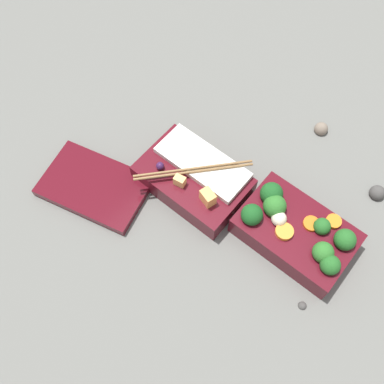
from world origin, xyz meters
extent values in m
plane|color=slate|center=(0.00, 0.00, 0.00)|extent=(3.00, 3.00, 0.00)
cube|color=#510F19|center=(-0.11, -0.02, 0.02)|extent=(0.21, 0.14, 0.05)
sphere|color=#19511E|center=(-0.03, 0.02, 0.06)|extent=(0.04, 0.04, 0.04)
sphere|color=#2D7028|center=(-0.17, 0.00, 0.06)|extent=(0.04, 0.04, 0.04)
sphere|color=#19511E|center=(-0.04, -0.04, 0.06)|extent=(0.04, 0.04, 0.04)
sphere|color=#2D7028|center=(-0.06, -0.02, 0.06)|extent=(0.04, 0.04, 0.04)
sphere|color=#236023|center=(-0.19, 0.01, 0.06)|extent=(0.04, 0.04, 0.04)
sphere|color=#236023|center=(-0.19, -0.04, 0.06)|extent=(0.04, 0.04, 0.04)
sphere|color=#236023|center=(-0.15, -0.04, 0.06)|extent=(0.03, 0.03, 0.03)
cylinder|color=orange|center=(-0.10, 0.01, 0.05)|extent=(0.05, 0.05, 0.01)
cylinder|color=orange|center=(-0.16, -0.07, 0.05)|extent=(0.04, 0.04, 0.01)
cylinder|color=orange|center=(-0.13, -0.04, 0.05)|extent=(0.04, 0.04, 0.01)
sphere|color=beige|center=(-0.08, -0.01, 0.06)|extent=(0.03, 0.03, 0.03)
cube|color=#510F19|center=(0.11, 0.02, 0.02)|extent=(0.21, 0.14, 0.05)
cube|color=white|center=(0.11, -0.01, 0.05)|extent=(0.19, 0.08, 0.01)
cube|color=#F4A356|center=(0.05, 0.05, 0.06)|extent=(0.03, 0.03, 0.03)
cube|color=#EAB266|center=(0.11, 0.05, 0.06)|extent=(0.02, 0.02, 0.02)
sphere|color=#381942|center=(0.16, 0.05, 0.06)|extent=(0.02, 0.02, 0.02)
cylinder|color=olive|center=(0.11, 0.02, 0.06)|extent=(0.16, 0.17, 0.01)
cylinder|color=olive|center=(0.10, 0.02, 0.06)|extent=(0.16, 0.17, 0.01)
cube|color=#510F19|center=(0.26, 0.15, 0.01)|extent=(0.23, 0.18, 0.02)
sphere|color=#474442|center=(-0.20, 0.08, 0.00)|extent=(0.02, 0.02, 0.02)
sphere|color=#7A6B5B|center=(-0.02, -0.26, 0.01)|extent=(0.03, 0.03, 0.03)
sphere|color=#474442|center=(-0.19, -0.20, 0.01)|extent=(0.03, 0.03, 0.03)
camera|label=1|loc=(-0.17, 0.35, 0.80)|focal=42.00mm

